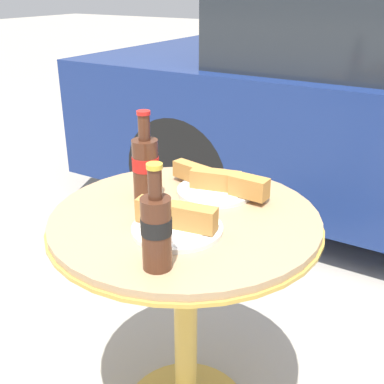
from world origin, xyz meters
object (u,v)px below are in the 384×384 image
object	(u,v)px
bistro_table	(185,267)
cola_bottle_left	(146,166)
cola_bottle_right	(156,229)
lunch_plate_far	(218,184)
lunch_plate_near	(177,222)

from	to	relation	value
bistro_table	cola_bottle_left	world-z (taller)	cola_bottle_left
cola_bottle_right	lunch_plate_far	world-z (taller)	cola_bottle_right
bistro_table	lunch_plate_near	xyz separation A→B (m)	(0.03, -0.09, 0.18)
cola_bottle_left	lunch_plate_near	distance (m)	0.22
bistro_table	cola_bottle_right	size ratio (longest dim) A/B	3.06
bistro_table	lunch_plate_near	world-z (taller)	lunch_plate_near
lunch_plate_near	lunch_plate_far	world-z (taller)	lunch_plate_near
cola_bottle_left	cola_bottle_right	bearing A→B (deg)	-49.84
bistro_table	lunch_plate_far	distance (m)	0.25
bistro_table	cola_bottle_right	distance (m)	0.36
cola_bottle_left	lunch_plate_far	bearing A→B (deg)	43.59
cola_bottle_left	cola_bottle_right	distance (m)	0.35
bistro_table	cola_bottle_left	size ratio (longest dim) A/B	2.86
cola_bottle_left	cola_bottle_right	world-z (taller)	cola_bottle_left
lunch_plate_far	cola_bottle_right	bearing A→B (deg)	-79.12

